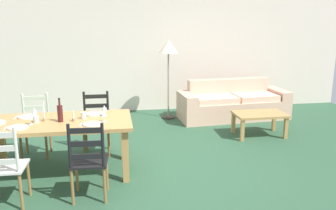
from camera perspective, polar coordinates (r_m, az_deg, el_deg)
The scene contains 27 objects.
ground_plane at distance 5.10m, azimuth -1.28°, elevation -10.03°, with size 9.60×9.60×0.02m, color #2C5238.
wall_far at distance 7.98m, azimuth -4.61°, elevation 8.75°, with size 9.60×0.16×2.70m, color beige.
dining_table at distance 4.85m, azimuth -17.32°, elevation -3.46°, with size 1.90×0.96×0.75m.
dining_chair_near_left at distance 4.29m, azimuth -25.11°, elevation -9.08°, with size 0.43×0.41×0.96m.
dining_chair_near_right at distance 4.14m, azimuth -12.82°, elevation -8.88°, with size 0.44×0.42×0.96m.
dining_chair_far_left at distance 5.69m, azimuth -20.78°, elevation -3.16°, with size 0.42×0.40×0.96m.
dining_chair_far_right at distance 5.55m, azimuth -11.56°, elevation -2.94°, with size 0.42×0.40×0.96m.
dinner_plate_near_left at distance 4.68m, azimuth -23.28°, elevation -3.38°, with size 0.24×0.24×0.02m, color white.
fork_near_left at distance 4.72m, azimuth -25.04°, elevation -3.49°, with size 0.02×0.17×0.01m, color silver.
dinner_plate_near_right at distance 4.54m, azimuth -12.20°, elevation -3.06°, with size 0.24×0.24×0.02m, color white.
fork_near_right at distance 4.55m, azimuth -14.09°, elevation -3.19°, with size 0.02×0.17×0.01m, color silver.
dinner_plate_far_left at distance 5.15m, azimuth -21.98°, elevation -1.75°, with size 0.24×0.24×0.02m, color white.
fork_far_left at distance 5.19m, azimuth -23.59°, elevation -1.87°, with size 0.02×0.17×0.01m, color silver.
dinner_plate_far_right at distance 5.02m, azimuth -11.93°, elevation -1.41°, with size 0.24×0.24×0.02m, color white.
fork_far_right at distance 5.03m, azimuth -13.63°, elevation -1.54°, with size 0.02×0.17×0.01m, color silver.
wine_bottle at distance 4.75m, azimuth -17.18°, elevation -1.25°, with size 0.07×0.07×0.32m.
wine_glass_near_left at distance 4.74m, azimuth -21.53°, elevation -1.73°, with size 0.06×0.06×0.16m.
wine_glass_near_right at distance 4.61m, azimuth -10.37°, elevation -1.39°, with size 0.06×0.06×0.16m.
wine_glass_far_left at distance 4.98m, azimuth -20.94°, elevation -0.95°, with size 0.06×0.06×0.16m.
wine_glass_far_right at distance 4.87m, azimuth -10.34°, elevation -0.56°, with size 0.06×0.06×0.16m.
coffee_cup_primary at distance 4.83m, azimuth -13.63°, elevation -1.67°, with size 0.07×0.07×0.09m, color silver.
coffee_cup_secondary at distance 4.84m, azimuth -20.72°, elevation -2.16°, with size 0.07×0.07×0.09m, color silver.
candle_tall at distance 4.86m, azimuth -19.52°, elevation -1.66°, with size 0.05×0.05×0.25m.
candle_short at distance 4.75m, azimuth -15.11°, elevation -2.09°, with size 0.05×0.05×0.14m.
couch at distance 7.55m, azimuth 10.42°, elevation 0.12°, with size 2.33×0.97×0.80m.
coffee_table at distance 6.47m, azimuth 14.68°, elevation -1.84°, with size 0.90×0.56×0.42m.
standing_lamp at distance 7.21m, azimuth 0.06°, elevation 8.73°, with size 0.40×0.40×1.64m.
Camera 1 is at (-0.63, -4.62, 2.06)m, focal length 37.40 mm.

